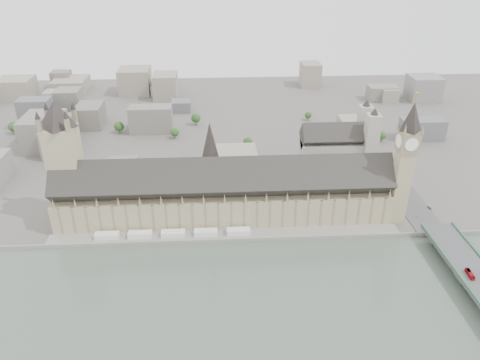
{
  "coord_description": "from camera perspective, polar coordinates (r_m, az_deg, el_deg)",
  "views": [
    {
      "loc": [
        -5.89,
        -306.96,
        205.59
      ],
      "look_at": [
        13.72,
        35.56,
        26.33
      ],
      "focal_mm": 35.0,
      "sensor_mm": 36.0,
      "label": 1
    }
  ],
  "objects": [
    {
      "name": "ground",
      "position": [
        369.49,
        -1.82,
        -6.24
      ],
      "size": [
        900.0,
        900.0,
        0.0
      ],
      "primitive_type": "plane",
      "color": "#595651",
      "rests_on": "ground"
    },
    {
      "name": "embankment_wall",
      "position": [
        356.27,
        -1.75,
        -7.38
      ],
      "size": [
        600.0,
        1.5,
        3.0
      ],
      "primitive_type": "cube",
      "color": "gray",
      "rests_on": "ground"
    },
    {
      "name": "river_terrace",
      "position": [
        362.72,
        -1.79,
        -6.76
      ],
      "size": [
        270.0,
        15.0,
        2.0
      ],
      "primitive_type": "cube",
      "color": "gray",
      "rests_on": "ground"
    },
    {
      "name": "terrace_tents",
      "position": [
        363.01,
        -8.16,
        -6.47
      ],
      "size": [
        118.0,
        7.0,
        4.0
      ],
      "color": "white",
      "rests_on": "river_terrace"
    },
    {
      "name": "palace_of_westminster",
      "position": [
        374.41,
        -1.96,
        -1.67
      ],
      "size": [
        265.0,
        40.73,
        55.44
      ],
      "color": "tan",
      "rests_on": "ground"
    },
    {
      "name": "elizabeth_tower",
      "position": [
        376.38,
        19.53,
        2.85
      ],
      "size": [
        17.0,
        17.0,
        107.5
      ],
      "color": "tan",
      "rests_on": "ground"
    },
    {
      "name": "victoria_tower",
      "position": [
        383.35,
        -20.63,
        2.63
      ],
      "size": [
        30.0,
        30.0,
        100.0
      ],
      "color": "tan",
      "rests_on": "ground"
    },
    {
      "name": "central_tower",
      "position": [
        364.26,
        -3.65,
        3.61
      ],
      "size": [
        13.0,
        13.0,
        48.0
      ],
      "color": "#83775A",
      "rests_on": "ground"
    },
    {
      "name": "westminster_abbey",
      "position": [
        455.85,
        11.88,
        3.64
      ],
      "size": [
        68.0,
        36.0,
        64.0
      ],
      "color": "#A6A195",
      "rests_on": "ground"
    },
    {
      "name": "city_skyline_inland",
      "position": [
        582.67,
        -2.56,
        8.88
      ],
      "size": [
        720.0,
        360.0,
        38.0
      ],
      "primitive_type": null,
      "color": "gray",
      "rests_on": "ground"
    },
    {
      "name": "park_trees",
      "position": [
        417.03,
        -3.45,
        -0.83
      ],
      "size": [
        110.0,
        30.0,
        15.0
      ],
      "primitive_type": null,
      "color": "#234B1B",
      "rests_on": "ground"
    },
    {
      "name": "red_bus_north",
      "position": [
        342.37,
        26.23,
        -10.23
      ],
      "size": [
        3.28,
        10.76,
        2.95
      ],
      "primitive_type": "imported",
      "rotation": [
        0.0,
        0.0,
        -0.08
      ],
      "color": "red",
      "rests_on": "westminster_bridge"
    },
    {
      "name": "car_approach",
      "position": [
        407.68,
        22.1,
        -3.18
      ],
      "size": [
        3.13,
        4.67,
        1.26
      ],
      "primitive_type": "imported",
      "rotation": [
        0.0,
        0.0,
        0.35
      ],
      "color": "gray",
      "rests_on": "westminster_bridge"
    }
  ]
}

